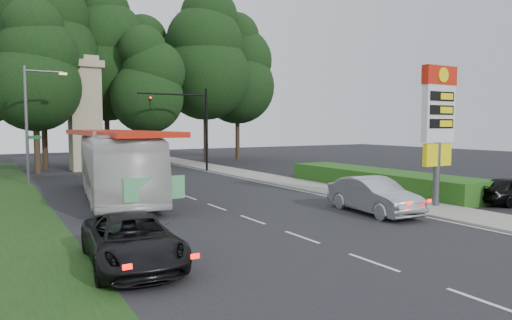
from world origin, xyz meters
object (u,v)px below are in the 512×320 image
traffic_signal_mast (192,118)px  monument (85,113)px  suv_charcoal (132,240)px  sedan_silver (374,196)px  streetlight_signs (30,119)px  transit_bus (117,165)px  gas_station_pylon (438,116)px

traffic_signal_mast → monument: 9.76m
monument → suv_charcoal: bearing=-97.9°
sedan_silver → monument: bearing=111.0°
streetlight_signs → suv_charcoal: (0.90, -21.57, -3.72)m
traffic_signal_mast → monument: bearing=142.0°
streetlight_signs → sedan_silver: size_ratio=1.60×
streetlight_signs → suv_charcoal: 21.90m
monument → transit_bus: monument is taller
traffic_signal_mast → sedan_silver: traffic_signal_mast is taller
streetlight_signs → transit_bus: 10.20m
streetlight_signs → transit_bus: streetlight_signs is taller
gas_station_pylon → sedan_silver: 5.20m
streetlight_signs → traffic_signal_mast: bearing=8.9°
gas_station_pylon → sedan_silver: size_ratio=1.37×
sedan_silver → gas_station_pylon: bearing=-1.8°
monument → sedan_silver: (7.50, -27.52, -4.28)m
traffic_signal_mast → suv_charcoal: bearing=-116.5°
sedan_silver → suv_charcoal: sedan_silver is taller
gas_station_pylon → transit_bus: gas_station_pylon is taller
gas_station_pylon → monument: 30.17m
monument → streetlight_signs: bearing=-122.0°
monument → sedan_silver: bearing=-74.8°
gas_station_pylon → streetlight_signs: bearing=129.0°
traffic_signal_mast → sedan_silver: size_ratio=1.44×
gas_station_pylon → monument: bearing=111.8°
transit_bus → sedan_silver: 13.72m
transit_bus → sedan_silver: transit_bus is taller
traffic_signal_mast → streetlight_signs: streetlight_signs is taller
monument → transit_bus: size_ratio=0.75×
sedan_silver → transit_bus: bearing=136.9°
streetlight_signs → transit_bus: bearing=-69.3°
traffic_signal_mast → monument: size_ratio=0.72×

